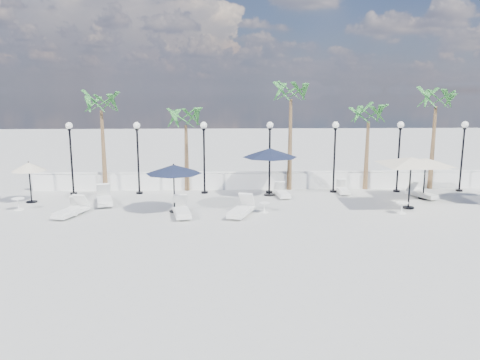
{
  "coord_description": "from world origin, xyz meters",
  "views": [
    {
      "loc": [
        -2.46,
        -18.22,
        5.46
      ],
      "look_at": [
        -1.73,
        2.4,
        1.5
      ],
      "focal_mm": 35.0,
      "sensor_mm": 36.0,
      "label": 1
    }
  ],
  "objects_px": {
    "lounger_4": "(182,211)",
    "parasol_cream_sq_a": "(412,158)",
    "lounger_5": "(282,193)",
    "lounger_0": "(74,209)",
    "parasol_cream_small": "(29,167)",
    "lounger_7": "(343,189)",
    "lounger_1": "(104,199)",
    "lounger_2": "(71,210)",
    "lounger_3": "(241,210)",
    "parasol_navy_left": "(174,169)",
    "parasol_cream_sq_b": "(426,159)",
    "lounger_6": "(422,194)",
    "parasol_navy_mid": "(270,153)"
  },
  "relations": [
    {
      "from": "lounger_0",
      "to": "parasol_navy_left",
      "type": "bearing_deg",
      "value": -7.0
    },
    {
      "from": "lounger_5",
      "to": "parasol_navy_left",
      "type": "bearing_deg",
      "value": -158.37
    },
    {
      "from": "parasol_cream_sq_a",
      "to": "lounger_5",
      "type": "bearing_deg",
      "value": 155.42
    },
    {
      "from": "lounger_5",
      "to": "lounger_1",
      "type": "bearing_deg",
      "value": -178.45
    },
    {
      "from": "lounger_1",
      "to": "parasol_cream_sq_b",
      "type": "xyz_separation_m",
      "value": [
        16.05,
        0.62,
        1.81
      ]
    },
    {
      "from": "lounger_0",
      "to": "lounger_7",
      "type": "relative_size",
      "value": 1.0
    },
    {
      "from": "lounger_1",
      "to": "lounger_7",
      "type": "distance_m",
      "value": 12.41
    },
    {
      "from": "lounger_5",
      "to": "lounger_3",
      "type": "bearing_deg",
      "value": -128.69
    },
    {
      "from": "lounger_5",
      "to": "lounger_7",
      "type": "xyz_separation_m",
      "value": [
        3.38,
        0.74,
        -0.01
      ]
    },
    {
      "from": "lounger_3",
      "to": "parasol_navy_left",
      "type": "height_order",
      "value": "parasol_navy_left"
    },
    {
      "from": "parasol_navy_left",
      "to": "parasol_cream_sq_b",
      "type": "height_order",
      "value": "parasol_cream_sq_b"
    },
    {
      "from": "lounger_5",
      "to": "lounger_7",
      "type": "distance_m",
      "value": 3.46
    },
    {
      "from": "lounger_0",
      "to": "lounger_5",
      "type": "relative_size",
      "value": 0.95
    },
    {
      "from": "parasol_cream_small",
      "to": "lounger_7",
      "type": "bearing_deg",
      "value": 5.46
    },
    {
      "from": "lounger_2",
      "to": "parasol_cream_sq_a",
      "type": "relative_size",
      "value": 0.4
    },
    {
      "from": "lounger_0",
      "to": "lounger_6",
      "type": "distance_m",
      "value": 17.18
    },
    {
      "from": "lounger_6",
      "to": "parasol_cream_sq_a",
      "type": "height_order",
      "value": "parasol_cream_sq_a"
    },
    {
      "from": "lounger_6",
      "to": "parasol_navy_mid",
      "type": "height_order",
      "value": "parasol_navy_mid"
    },
    {
      "from": "parasol_cream_small",
      "to": "lounger_3",
      "type": "bearing_deg",
      "value": -15.53
    },
    {
      "from": "lounger_4",
      "to": "parasol_cream_sq_a",
      "type": "height_order",
      "value": "parasol_cream_sq_a"
    },
    {
      "from": "lounger_5",
      "to": "parasol_navy_left",
      "type": "distance_m",
      "value": 6.27
    },
    {
      "from": "lounger_3",
      "to": "parasol_cream_sq_b",
      "type": "relative_size",
      "value": 0.49
    },
    {
      "from": "lounger_2",
      "to": "parasol_cream_small",
      "type": "height_order",
      "value": "parasol_cream_small"
    },
    {
      "from": "lounger_0",
      "to": "lounger_3",
      "type": "relative_size",
      "value": 0.77
    },
    {
      "from": "parasol_navy_left",
      "to": "parasol_cream_sq_a",
      "type": "xyz_separation_m",
      "value": [
        10.95,
        0.27,
        0.44
      ]
    },
    {
      "from": "parasol_navy_left",
      "to": "parasol_cream_small",
      "type": "height_order",
      "value": "parasol_navy_left"
    },
    {
      "from": "parasol_navy_mid",
      "to": "parasol_cream_sq_b",
      "type": "relative_size",
      "value": 0.64
    },
    {
      "from": "lounger_6",
      "to": "lounger_7",
      "type": "height_order",
      "value": "lounger_6"
    },
    {
      "from": "lounger_5",
      "to": "parasol_navy_mid",
      "type": "xyz_separation_m",
      "value": [
        -0.62,
        0.38,
        2.04
      ]
    },
    {
      "from": "lounger_5",
      "to": "lounger_6",
      "type": "relative_size",
      "value": 0.97
    },
    {
      "from": "lounger_7",
      "to": "parasol_navy_left",
      "type": "distance_m",
      "value": 9.55
    },
    {
      "from": "lounger_3",
      "to": "parasol_cream_small",
      "type": "bearing_deg",
      "value": -175.1
    },
    {
      "from": "lounger_6",
      "to": "parasol_cream_small",
      "type": "relative_size",
      "value": 0.88
    },
    {
      "from": "lounger_0",
      "to": "parasol_cream_small",
      "type": "bearing_deg",
      "value": 133.37
    },
    {
      "from": "lounger_2",
      "to": "parasol_navy_left",
      "type": "relative_size",
      "value": 0.83
    },
    {
      "from": "lounger_1",
      "to": "lounger_4",
      "type": "distance_m",
      "value": 4.6
    },
    {
      "from": "lounger_1",
      "to": "lounger_3",
      "type": "relative_size",
      "value": 1.02
    },
    {
      "from": "parasol_cream_sq_a",
      "to": "lounger_7",
      "type": "bearing_deg",
      "value": 124.4
    },
    {
      "from": "parasol_navy_left",
      "to": "lounger_1",
      "type": "bearing_deg",
      "value": 156.3
    },
    {
      "from": "lounger_0",
      "to": "parasol_navy_mid",
      "type": "distance_m",
      "value": 10.0
    },
    {
      "from": "lounger_1",
      "to": "lounger_7",
      "type": "relative_size",
      "value": 1.33
    },
    {
      "from": "lounger_2",
      "to": "lounger_3",
      "type": "xyz_separation_m",
      "value": [
        7.51,
        -0.2,
        0.01
      ]
    },
    {
      "from": "lounger_1",
      "to": "parasol_cream_small",
      "type": "xyz_separation_m",
      "value": [
        -3.71,
        0.51,
        1.49
      ]
    },
    {
      "from": "lounger_7",
      "to": "parasol_navy_mid",
      "type": "distance_m",
      "value": 4.51
    },
    {
      "from": "lounger_5",
      "to": "lounger_4",
      "type": "bearing_deg",
      "value": -150.21
    },
    {
      "from": "lounger_4",
      "to": "lounger_0",
      "type": "bearing_deg",
      "value": 161.07
    },
    {
      "from": "lounger_4",
      "to": "lounger_7",
      "type": "relative_size",
      "value": 1.24
    },
    {
      "from": "parasol_navy_mid",
      "to": "lounger_4",
      "type": "bearing_deg",
      "value": -136.84
    },
    {
      "from": "lounger_7",
      "to": "parasol_navy_mid",
      "type": "relative_size",
      "value": 0.59
    },
    {
      "from": "lounger_2",
      "to": "parasol_cream_sq_b",
      "type": "bearing_deg",
      "value": 27.55
    }
  ]
}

